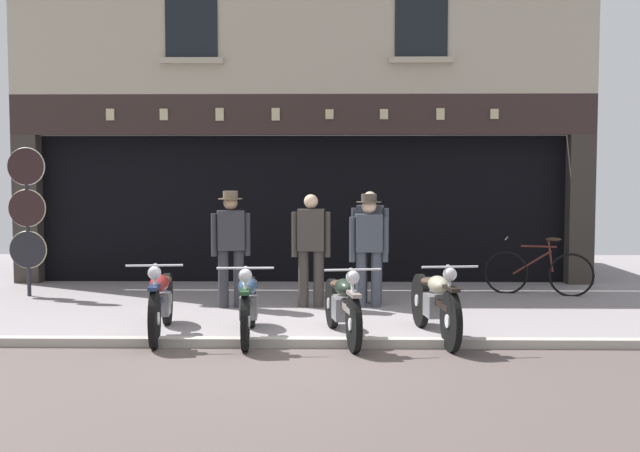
# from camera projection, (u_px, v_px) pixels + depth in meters

# --- Properties ---
(ground) EXTENTS (22.16, 22.00, 0.18)m
(ground) POSITION_uv_depth(u_px,v_px,m) (277.00, 375.00, 7.41)
(ground) COLOR gray
(shop_facade) EXTENTS (10.46, 4.42, 6.01)m
(shop_facade) POSITION_uv_depth(u_px,v_px,m) (306.00, 187.00, 15.30)
(shop_facade) COLOR black
(shop_facade) RESTS_ON ground
(motorcycle_left) EXTENTS (0.62, 2.02, 0.92)m
(motorcycle_left) POSITION_uv_depth(u_px,v_px,m) (161.00, 300.00, 9.03)
(motorcycle_left) COLOR black
(motorcycle_left) RESTS_ON ground
(motorcycle_center_left) EXTENTS (0.62, 1.96, 0.91)m
(motorcycle_center_left) POSITION_uv_depth(u_px,v_px,m) (248.00, 303.00, 8.89)
(motorcycle_center_left) COLOR black
(motorcycle_center_left) RESTS_ON ground
(motorcycle_center) EXTENTS (0.62, 1.97, 0.90)m
(motorcycle_center) POSITION_uv_depth(u_px,v_px,m) (342.00, 304.00, 8.83)
(motorcycle_center) COLOR black
(motorcycle_center) RESTS_ON ground
(motorcycle_center_right) EXTENTS (0.62, 2.04, 0.93)m
(motorcycle_center_right) POSITION_uv_depth(u_px,v_px,m) (435.00, 302.00, 8.88)
(motorcycle_center_right) COLOR black
(motorcycle_center_right) RESTS_ON ground
(salesman_left) EXTENTS (0.55, 0.35, 1.68)m
(salesman_left) POSITION_uv_depth(u_px,v_px,m) (231.00, 243.00, 10.95)
(salesman_left) COLOR #2D2D33
(salesman_left) RESTS_ON ground
(shopkeeper_center) EXTENTS (0.56, 0.25, 1.63)m
(shopkeeper_center) POSITION_uv_depth(u_px,v_px,m) (311.00, 245.00, 10.98)
(shopkeeper_center) COLOR #38332D
(shopkeeper_center) RESTS_ON ground
(salesman_right) EXTENTS (0.55, 0.30, 1.66)m
(salesman_right) POSITION_uv_depth(u_px,v_px,m) (370.00, 242.00, 11.31)
(salesman_right) COLOR #3D424C
(salesman_right) RESTS_ON ground
(assistant_far_right) EXTENTS (0.56, 0.36, 1.63)m
(assistant_far_right) POSITION_uv_depth(u_px,v_px,m) (369.00, 244.00, 10.99)
(assistant_far_right) COLOR #3D424C
(assistant_far_right) RESTS_ON ground
(tyre_sign_pole) EXTENTS (0.60, 0.06, 2.33)m
(tyre_sign_pole) POSITION_uv_depth(u_px,v_px,m) (27.00, 210.00, 11.95)
(tyre_sign_pole) COLOR #232328
(tyre_sign_pole) RESTS_ON ground
(advert_board_near) EXTENTS (0.71, 0.03, 0.91)m
(advert_board_near) POSITION_uv_depth(u_px,v_px,m) (412.00, 191.00, 13.64)
(advert_board_near) COLOR silver
(leaning_bicycle) EXTENTS (1.64, 0.65, 0.94)m
(leaning_bicycle) POSITION_uv_depth(u_px,v_px,m) (539.00, 271.00, 12.17)
(leaning_bicycle) COLOR black
(leaning_bicycle) RESTS_ON ground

